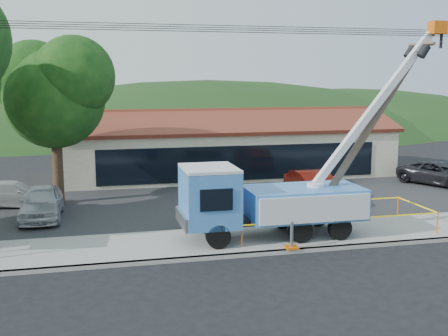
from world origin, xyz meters
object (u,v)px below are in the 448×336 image
car_silver (43,221)px  car_white (14,208)px  leaning_pole (374,120)px  car_dark (439,186)px  car_red (313,203)px  utility_truck (268,198)px

car_silver → car_white: car_silver is taller
leaning_pole → car_dark: size_ratio=1.71×
car_red → car_white: 16.00m
utility_truck → leaning_pole: (4.82, 0.20, 3.15)m
car_white → car_dark: 25.32m
leaning_pole → car_white: leaning_pole is taller
car_silver → car_red: 14.10m
car_silver → leaning_pole: bearing=-19.8°
leaning_pole → car_silver: size_ratio=1.91×
utility_truck → car_white: bearing=142.0°
utility_truck → car_red: utility_truck is taller
leaning_pole → car_white: size_ratio=1.96×
car_red → car_dark: (9.55, 2.57, 0.00)m
utility_truck → car_silver: bearing=149.4°
car_red → car_white: size_ratio=1.09×
leaning_pole → car_red: (-0.23, 5.86, -4.96)m
utility_truck → car_silver: size_ratio=2.44×
leaning_pole → car_dark: leaning_pole is taller
utility_truck → leaning_pole: size_ratio=1.28×
utility_truck → car_red: size_ratio=2.31×
car_white → car_silver: bearing=-142.1°
car_red → car_dark: bearing=13.9°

